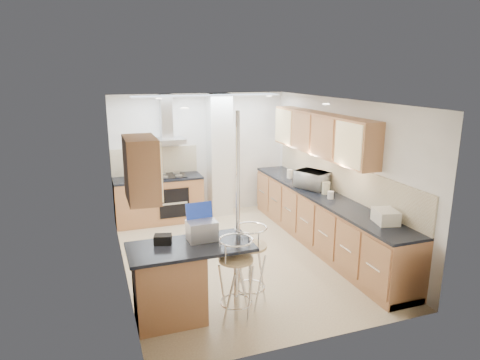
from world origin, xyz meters
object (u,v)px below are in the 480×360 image
object	(u,v)px
laptop	(202,230)
bar_stool_near	(236,280)
bar_stool_end	(250,266)
microwave	(313,180)
bread_bin	(386,216)

from	to	relation	value
laptop	bar_stool_near	xyz separation A→B (m)	(0.31, -0.38, -0.53)
bar_stool_near	bar_stool_end	bearing A→B (deg)	45.91
microwave	laptop	size ratio (longest dim) A/B	1.61
bar_stool_end	microwave	bearing A→B (deg)	-19.16
microwave	bar_stool_near	xyz separation A→B (m)	(-2.14, -2.07, -0.54)
laptop	bar_stool_end	xyz separation A→B (m)	(0.60, -0.09, -0.52)
bar_stool_end	bread_bin	size ratio (longest dim) A/B	3.04
bread_bin	bar_stool_end	bearing A→B (deg)	-170.64
bar_stool_near	bar_stool_end	size ratio (longest dim) A/B	0.99
bar_stool_near	bar_stool_end	distance (m)	0.41
microwave	bread_bin	world-z (taller)	microwave
bar_stool_end	bread_bin	xyz separation A→B (m)	(1.93, -0.12, 0.48)
microwave	bread_bin	xyz separation A→B (m)	(0.08, -1.90, -0.06)
microwave	bar_stool_end	distance (m)	2.62
bar_stool_near	bread_bin	world-z (taller)	bread_bin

